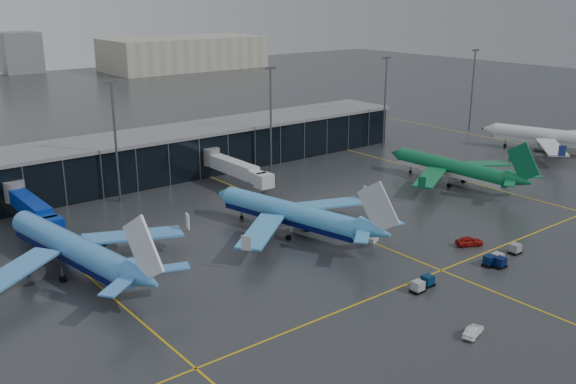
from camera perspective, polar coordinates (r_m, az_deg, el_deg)
ground at (r=108.11m, az=3.87°, el=-5.75°), size 600.00×600.00×0.00m
terminal_pier at (r=155.54m, az=-11.61°, el=3.23°), size 142.00×17.00×10.70m
jet_bridges at (r=126.43m, az=-21.77°, el=-1.33°), size 94.00×27.50×7.20m
flood_masts at (r=145.74m, az=-7.88°, el=5.87°), size 203.00×0.50×25.50m
distant_hangars at (r=364.38m, az=-19.83°, el=11.01°), size 260.00×71.00×22.00m
taxi_lines at (r=121.67m, az=4.02°, el=-3.07°), size 220.00×120.00×0.02m
airliner_arkefly at (r=105.23m, az=-18.83°, el=-3.38°), size 44.80×49.32×13.55m
airliner_klm_near at (r=116.03m, az=0.13°, el=-0.75°), size 44.07×47.91×12.65m
airliner_aer_lingus at (r=151.88m, az=14.31°, el=2.97°), size 35.72×40.46×12.20m
airliner_ba at (r=190.50m, az=22.72°, el=5.25°), size 51.14×54.74×13.83m
baggage_carts at (r=106.67m, az=16.39°, el=-6.35°), size 26.49×4.26×1.70m
mobile_airstair at (r=115.32m, az=7.12°, el=-3.93°), size 3.14×3.75×3.45m
service_van_red at (r=116.50m, az=15.82°, el=-4.23°), size 5.19×3.84×1.64m
service_van_white at (r=87.57m, az=16.14°, el=-11.80°), size 4.29×2.48×1.34m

